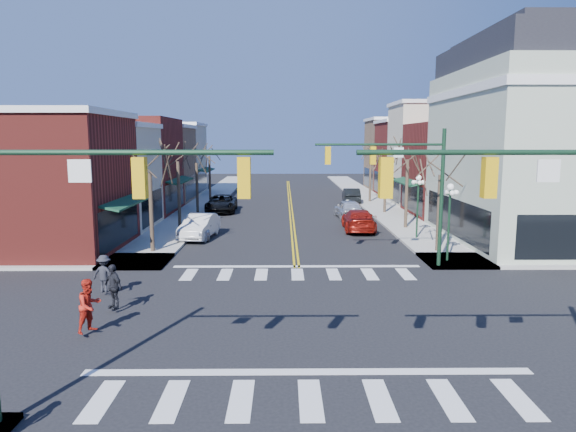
{
  "coord_description": "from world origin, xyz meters",
  "views": [
    {
      "loc": [
        -0.69,
        -18.6,
        6.7
      ],
      "look_at": [
        -0.46,
        7.15,
        2.8
      ],
      "focal_mm": 32.0,
      "sensor_mm": 36.0,
      "label": 1
    }
  ],
  "objects_px": {
    "victorian_corner": "(551,139)",
    "pedestrian_dark_a": "(113,286)",
    "car_left_near": "(200,228)",
    "car_left_far": "(221,203)",
    "car_right_near": "(358,220)",
    "car_right_far": "(351,196)",
    "lamppost_corner": "(449,209)",
    "car_left_mid": "(199,226)",
    "lamppost_midblock": "(418,196)",
    "pedestrian_dark_b": "(104,274)",
    "pedestrian_red_b": "(89,306)",
    "car_right_mid": "(349,209)"
  },
  "relations": [
    {
      "from": "victorian_corner",
      "to": "pedestrian_dark_a",
      "type": "xyz_separation_m",
      "value": [
        -23.8,
        -13.82,
        -5.63
      ]
    },
    {
      "from": "car_left_near",
      "to": "car_left_far",
      "type": "bearing_deg",
      "value": 88.07
    },
    {
      "from": "car_left_near",
      "to": "car_right_near",
      "type": "distance_m",
      "value": 11.5
    },
    {
      "from": "car_left_near",
      "to": "car_right_far",
      "type": "height_order",
      "value": "car_right_far"
    },
    {
      "from": "lamppost_corner",
      "to": "car_left_mid",
      "type": "height_order",
      "value": "lamppost_corner"
    },
    {
      "from": "victorian_corner",
      "to": "car_left_near",
      "type": "xyz_separation_m",
      "value": [
        -22.9,
        1.34,
        -5.96
      ]
    },
    {
      "from": "lamppost_corner",
      "to": "lamppost_midblock",
      "type": "height_order",
      "value": "same"
    },
    {
      "from": "lamppost_corner",
      "to": "car_left_far",
      "type": "height_order",
      "value": "lamppost_corner"
    },
    {
      "from": "lamppost_corner",
      "to": "lamppost_midblock",
      "type": "bearing_deg",
      "value": 90.0
    },
    {
      "from": "victorian_corner",
      "to": "pedestrian_dark_b",
      "type": "bearing_deg",
      "value": -154.81
    },
    {
      "from": "lamppost_corner",
      "to": "pedestrian_red_b",
      "type": "relative_size",
      "value": 2.33
    },
    {
      "from": "lamppost_midblock",
      "to": "car_right_near",
      "type": "relative_size",
      "value": 0.8
    },
    {
      "from": "car_left_near",
      "to": "lamppost_corner",
      "type": "bearing_deg",
      "value": -28.61
    },
    {
      "from": "victorian_corner",
      "to": "car_right_near",
      "type": "relative_size",
      "value": 2.63
    },
    {
      "from": "victorian_corner",
      "to": "car_right_far",
      "type": "distance_m",
      "value": 23.36
    },
    {
      "from": "lamppost_midblock",
      "to": "car_right_far",
      "type": "relative_size",
      "value": 0.92
    },
    {
      "from": "car_left_mid",
      "to": "car_right_far",
      "type": "relative_size",
      "value": 1.04
    },
    {
      "from": "lamppost_midblock",
      "to": "car_right_near",
      "type": "xyz_separation_m",
      "value": [
        -3.4,
        3.42,
        -2.18
      ]
    },
    {
      "from": "car_left_far",
      "to": "pedestrian_red_b",
      "type": "relative_size",
      "value": 3.07
    },
    {
      "from": "lamppost_midblock",
      "to": "pedestrian_dark_b",
      "type": "bearing_deg",
      "value": -143.65
    },
    {
      "from": "lamppost_midblock",
      "to": "pedestrian_dark_b",
      "type": "relative_size",
      "value": 2.65
    },
    {
      "from": "pedestrian_red_b",
      "to": "pedestrian_dark_b",
      "type": "height_order",
      "value": "pedestrian_red_b"
    },
    {
      "from": "car_right_near",
      "to": "car_right_far",
      "type": "relative_size",
      "value": 1.15
    },
    {
      "from": "car_left_near",
      "to": "car_right_mid",
      "type": "height_order",
      "value": "car_right_mid"
    },
    {
      "from": "car_right_near",
      "to": "car_right_mid",
      "type": "xyz_separation_m",
      "value": [
        0.0,
        5.72,
        0.04
      ]
    },
    {
      "from": "car_left_far",
      "to": "car_right_mid",
      "type": "bearing_deg",
      "value": -21.35
    },
    {
      "from": "car_right_far",
      "to": "lamppost_midblock",
      "type": "bearing_deg",
      "value": 97.95
    },
    {
      "from": "car_right_near",
      "to": "pedestrian_dark_b",
      "type": "bearing_deg",
      "value": 52.08
    },
    {
      "from": "car_right_mid",
      "to": "pedestrian_dark_b",
      "type": "distance_m",
      "value": 25.09
    },
    {
      "from": "car_left_mid",
      "to": "lamppost_midblock",
      "type": "bearing_deg",
      "value": 4.35
    },
    {
      "from": "lamppost_midblock",
      "to": "car_left_mid",
      "type": "xyz_separation_m",
      "value": [
        -14.6,
        0.7,
        -2.15
      ]
    },
    {
      "from": "car_left_mid",
      "to": "car_right_mid",
      "type": "height_order",
      "value": "car_right_mid"
    },
    {
      "from": "car_right_far",
      "to": "pedestrian_dark_a",
      "type": "relative_size",
      "value": 2.68
    },
    {
      "from": "car_right_near",
      "to": "pedestrian_dark_b",
      "type": "xyz_separation_m",
      "value": [
        -13.18,
        -15.63,
        0.18
      ]
    },
    {
      "from": "victorian_corner",
      "to": "car_left_near",
      "type": "height_order",
      "value": "victorian_corner"
    },
    {
      "from": "car_right_far",
      "to": "pedestrian_red_b",
      "type": "xyz_separation_m",
      "value": [
        -13.7,
        -36.5,
        0.3
      ]
    },
    {
      "from": "pedestrian_dark_a",
      "to": "victorian_corner",
      "type": "bearing_deg",
      "value": 68.08
    },
    {
      "from": "car_right_far",
      "to": "pedestrian_red_b",
      "type": "height_order",
      "value": "pedestrian_red_b"
    },
    {
      "from": "victorian_corner",
      "to": "car_right_mid",
      "type": "xyz_separation_m",
      "value": [
        -11.7,
        9.64,
        -5.83
      ]
    },
    {
      "from": "car_left_mid",
      "to": "car_left_far",
      "type": "relative_size",
      "value": 0.86
    },
    {
      "from": "victorian_corner",
      "to": "car_left_mid",
      "type": "height_order",
      "value": "victorian_corner"
    },
    {
      "from": "car_left_mid",
      "to": "pedestrian_red_b",
      "type": "distance_m",
      "value": 17.5
    },
    {
      "from": "victorian_corner",
      "to": "lamppost_midblock",
      "type": "relative_size",
      "value": 3.29
    },
    {
      "from": "pedestrian_dark_b",
      "to": "car_right_mid",
      "type": "bearing_deg",
      "value": -110.8
    },
    {
      "from": "pedestrian_red_b",
      "to": "pedestrian_dark_b",
      "type": "distance_m",
      "value": 4.7
    },
    {
      "from": "lamppost_midblock",
      "to": "pedestrian_dark_b",
      "type": "distance_m",
      "value": 20.68
    },
    {
      "from": "pedestrian_dark_a",
      "to": "pedestrian_red_b",
      "type": "bearing_deg",
      "value": -52.07
    },
    {
      "from": "car_left_near",
      "to": "pedestrian_red_b",
      "type": "distance_m",
      "value": 17.64
    },
    {
      "from": "pedestrian_red_b",
      "to": "pedestrian_dark_b",
      "type": "bearing_deg",
      "value": 45.86
    },
    {
      "from": "pedestrian_dark_a",
      "to": "pedestrian_dark_b",
      "type": "height_order",
      "value": "pedestrian_dark_a"
    }
  ]
}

